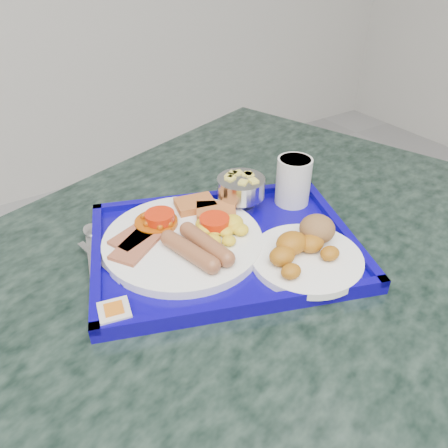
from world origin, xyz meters
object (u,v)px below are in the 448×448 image
(juice_cup, at_px, (293,180))
(tray, at_px, (224,246))
(bread_plate, at_px, (306,250))
(fruit_bowl, at_px, (241,188))
(table, at_px, (222,341))
(main_plate, at_px, (187,236))

(juice_cup, bearing_deg, tray, -166.85)
(bread_plate, distance_m, fruit_bowl, 0.19)
(bread_plate, bearing_deg, table, 141.31)
(table, xyz_separation_m, bread_plate, (0.11, -0.08, 0.23))
(table, height_order, fruit_bowl, fruit_bowl)
(fruit_bowl, bearing_deg, bread_plate, -91.17)
(tray, xyz_separation_m, fruit_bowl, (0.09, 0.08, 0.05))
(bread_plate, xyz_separation_m, juice_cup, (0.10, 0.15, 0.03))
(table, distance_m, tray, 0.21)
(tray, bearing_deg, table, -132.18)
(table, height_order, tray, tray)
(table, bearing_deg, fruit_bowl, 43.32)
(bread_plate, xyz_separation_m, fruit_bowl, (0.00, 0.19, 0.02))
(main_plate, height_order, bread_plate, bread_plate)
(tray, height_order, bread_plate, bread_plate)
(table, height_order, bread_plate, bread_plate)
(table, height_order, main_plate, main_plate)
(table, distance_m, bread_plate, 0.27)
(main_plate, xyz_separation_m, bread_plate, (0.14, -0.14, 0.00))
(bread_plate, relative_size, juice_cup, 1.95)
(main_plate, xyz_separation_m, juice_cup, (0.23, 0.01, 0.03))
(fruit_bowl, bearing_deg, table, -136.68)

